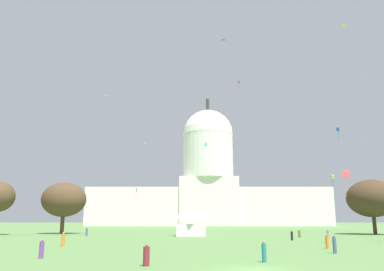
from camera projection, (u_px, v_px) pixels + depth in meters
The scene contains 28 objects.
ground_plane at pixel (253, 270), 25.84m from camera, with size 800.00×800.00×0.00m, color #567F42.
capitol_building at pixel (208, 183), 207.02m from camera, with size 124.07×26.83×68.04m.
event_tent at pixel (191, 222), 77.96m from camera, with size 6.05×4.74×5.35m.
tree_west_near at pixel (64, 200), 91.51m from camera, with size 10.56×8.96×11.74m.
tree_east_far at pixel (372, 198), 87.12m from camera, with size 13.85×13.93×11.93m.
person_teal_aisle_center at pixel (264, 252), 30.45m from camera, with size 0.46×0.46×1.61m.
person_orange_back_left at pixel (327, 242), 44.67m from camera, with size 0.60×0.60×1.60m.
person_black_edge_east at pixel (291, 236), 62.19m from camera, with size 0.50×0.50×1.54m.
person_purple_back_center at pixel (41, 250), 33.45m from camera, with size 0.54×0.54×1.61m.
person_orange_near_tree_west at pixel (63, 240), 47.52m from camera, with size 0.53×0.53×1.72m.
person_maroon_lawn_far_left at pixel (146, 256), 28.00m from camera, with size 0.53×0.53×1.56m.
person_denim_mid_right at pixel (334, 245), 38.31m from camera, with size 0.49×0.49×1.74m.
person_denim_front_center at pixel (86, 232), 78.42m from camera, with size 0.51×0.51×1.73m.
person_olive_mid_left at pixel (299, 234), 71.95m from camera, with size 0.66×0.66×1.50m.
person_grey_near_tree_east at pixel (328, 234), 68.30m from camera, with size 0.45×0.45×1.61m.
kite_gold_low at pixel (93, 171), 85.72m from camera, with size 1.19×0.87×0.13m.
kite_yellow_high at pixel (341, 27), 90.00m from camera, with size 1.58×1.94×0.26m.
kite_cyan_high at pixel (205, 144), 179.57m from camera, with size 1.13×1.23×2.82m.
kite_red_low at pixel (345, 176), 54.16m from camera, with size 1.03×0.57×3.67m.
kite_orange_low at pixel (113, 191), 160.31m from camera, with size 1.36×1.81×0.44m.
kite_violet_high at pixel (239, 83), 152.37m from camera, with size 0.97×0.29×3.46m.
kite_white_mid at pixel (145, 143), 145.31m from camera, with size 0.81×0.65×1.14m.
kite_blue_mid at pixel (338, 130), 108.23m from camera, with size 1.06×1.06×3.41m.
kite_lime_low at pixel (332, 177), 111.31m from camera, with size 0.97×0.98×3.53m.
kite_black_low at pixel (136, 191), 102.63m from camera, with size 0.39×1.04×3.34m.
kite_green_high at pixel (223, 40), 123.96m from camera, with size 1.30×1.02×2.32m.
kite_magenta_low at pixel (132, 186), 128.29m from camera, with size 1.16×1.34×3.41m.
kite_pink_high at pixel (106, 97), 139.40m from camera, with size 1.35×1.21×0.41m.
Camera 1 is at (-4.07, -27.11, 3.25)m, focal length 36.84 mm.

